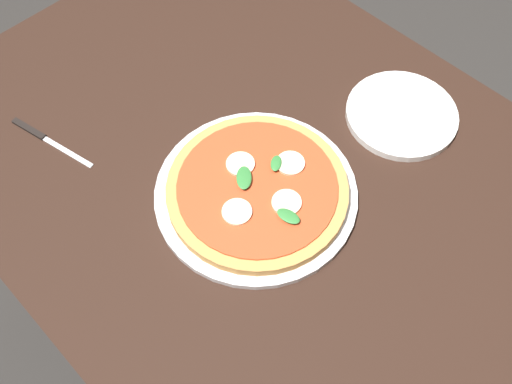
{
  "coord_description": "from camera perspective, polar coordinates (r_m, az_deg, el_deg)",
  "views": [
    {
      "loc": [
        -0.28,
        0.39,
        1.54
      ],
      "look_at": [
        0.07,
        0.05,
        0.75
      ],
      "focal_mm": 39.67,
      "sensor_mm": 36.0,
      "label": 1
    }
  ],
  "objects": [
    {
      "name": "serving_tray",
      "position": [
        0.93,
        0.0,
        -0.13
      ],
      "size": [
        0.34,
        0.34,
        0.01
      ],
      "primitive_type": "cylinder",
      "color": "silver",
      "rests_on": "dining_table"
    },
    {
      "name": "dining_table",
      "position": [
        1.02,
        4.62,
        -3.91
      ],
      "size": [
        1.4,
        0.86,
        0.74
      ],
      "color": "black",
      "rests_on": "ground_plane"
    },
    {
      "name": "knife",
      "position": [
        1.07,
        -20.78,
        5.24
      ],
      "size": [
        0.18,
        0.05,
        0.01
      ],
      "color": "black",
      "rests_on": "dining_table"
    },
    {
      "name": "pizza",
      "position": [
        0.92,
        0.14,
        0.3
      ],
      "size": [
        0.3,
        0.3,
        0.03
      ],
      "color": "tan",
      "rests_on": "serving_tray"
    },
    {
      "name": "plate_white",
      "position": [
        1.06,
        14.43,
        7.6
      ],
      "size": [
        0.2,
        0.2,
        0.01
      ],
      "primitive_type": "cylinder",
      "color": "white",
      "rests_on": "dining_table"
    },
    {
      "name": "ground_plane",
      "position": [
        1.61,
        3.02,
        -14.52
      ],
      "size": [
        6.0,
        6.0,
        0.0
      ],
      "primitive_type": "plane",
      "color": "#2D2B28"
    }
  ]
}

